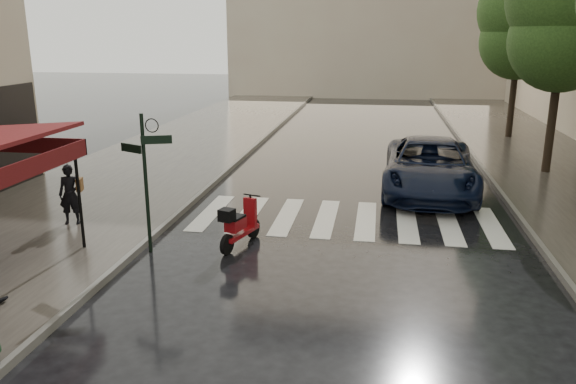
# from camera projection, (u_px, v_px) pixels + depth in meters

# --- Properties ---
(ground) EXTENTS (120.00, 120.00, 0.00)m
(ground) POSITION_uv_depth(u_px,v_px,m) (149.00, 321.00, 9.52)
(ground) COLOR black
(ground) RESTS_ON ground
(sidewalk_near) EXTENTS (6.00, 60.00, 0.12)m
(sidewalk_near) POSITION_uv_depth(u_px,v_px,m) (161.00, 159.00, 21.60)
(sidewalk_near) COLOR #38332D
(sidewalk_near) RESTS_ON ground
(sidewalk_far) EXTENTS (5.50, 60.00, 0.12)m
(sidewalk_far) POSITION_uv_depth(u_px,v_px,m) (568.00, 174.00, 19.33)
(sidewalk_far) COLOR #38332D
(sidewalk_far) RESTS_ON ground
(curb_near) EXTENTS (0.12, 60.00, 0.16)m
(curb_near) POSITION_uv_depth(u_px,v_px,m) (238.00, 162.00, 21.13)
(curb_near) COLOR #595651
(curb_near) RESTS_ON ground
(curb_far) EXTENTS (0.12, 60.00, 0.16)m
(curb_far) POSITION_uv_depth(u_px,v_px,m) (484.00, 170.00, 19.76)
(curb_far) COLOR #595651
(curb_far) RESTS_ON ground
(crosswalk) EXTENTS (7.85, 3.20, 0.01)m
(crosswalk) POSITION_uv_depth(u_px,v_px,m) (346.00, 219.00, 14.76)
(crosswalk) COLOR silver
(crosswalk) RESTS_ON ground
(signpost) EXTENTS (1.17, 0.29, 3.10)m
(signpost) POSITION_uv_depth(u_px,v_px,m) (146.00, 172.00, 12.06)
(signpost) COLOR black
(signpost) RESTS_ON ground
(tree_mid) EXTENTS (3.80, 3.80, 8.34)m
(tree_mid) POSITION_uv_depth(u_px,v_px,m) (567.00, 5.00, 17.95)
(tree_mid) COLOR black
(tree_mid) RESTS_ON sidewalk_far
(tree_far) EXTENTS (3.80, 3.80, 8.16)m
(tree_far) POSITION_uv_depth(u_px,v_px,m) (521.00, 16.00, 24.61)
(tree_far) COLOR black
(tree_far) RESTS_ON sidewalk_far
(pedestrian_with_umbrella) EXTENTS (1.09, 1.10, 2.37)m
(pedestrian_with_umbrella) POSITION_uv_depth(u_px,v_px,m) (67.00, 162.00, 13.66)
(pedestrian_with_umbrella) COLOR black
(pedestrian_with_umbrella) RESTS_ON sidewalk_near
(scooter) EXTENTS (0.72, 1.61, 1.08)m
(scooter) POSITION_uv_depth(u_px,v_px,m) (239.00, 226.00, 12.74)
(scooter) COLOR black
(scooter) RESTS_ON ground
(parked_car) EXTENTS (2.96, 5.96, 1.62)m
(parked_car) POSITION_uv_depth(u_px,v_px,m) (430.00, 166.00, 17.10)
(parked_car) COLOR black
(parked_car) RESTS_ON ground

